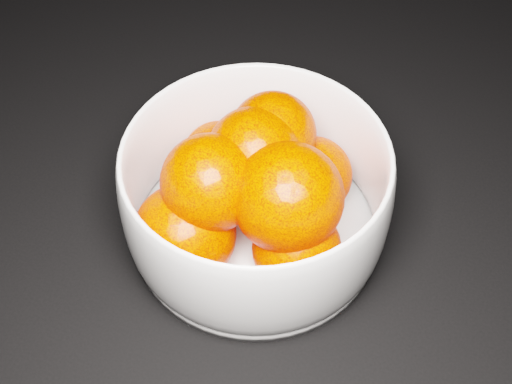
% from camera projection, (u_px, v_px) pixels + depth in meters
% --- Properties ---
extents(bowl, '(0.20, 0.20, 0.10)m').
position_uv_depth(bowl, '(256.00, 196.00, 0.52)').
color(bowl, silver).
rests_on(bowl, ground).
extents(orange_pile, '(0.15, 0.15, 0.11)m').
position_uv_depth(orange_pile, '(252.00, 188.00, 0.50)').
color(orange_pile, '#FF2E00').
rests_on(orange_pile, bowl).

